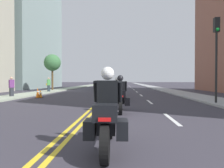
{
  "coord_description": "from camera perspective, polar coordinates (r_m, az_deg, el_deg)",
  "views": [
    {
      "loc": [
        1.38,
        0.45,
        1.36
      ],
      "look_at": [
        0.82,
        11.92,
        1.17
      ],
      "focal_mm": 34.02,
      "sensor_mm": 36.0,
      "label": 1
    }
  ],
  "objects": [
    {
      "name": "pedestrian_0",
      "position": [
        25.11,
        -16.67,
        -0.19
      ],
      "size": [
        0.49,
        0.4,
        1.7
      ],
      "rotation": [
        0.0,
        0.0,
        3.72
      ],
      "color": "#222D36",
      "rests_on": "ground"
    },
    {
      "name": "pedestrian_2",
      "position": [
        18.59,
        -25.39,
        -0.71
      ],
      "size": [
        0.39,
        0.42,
        1.66
      ],
      "rotation": [
        0.0,
        0.0,
        4.08
      ],
      "color": "#27282F",
      "rests_on": "ground"
    },
    {
      "name": "sidewalk_right",
      "position": [
        47.95,
        10.04,
        -0.62
      ],
      "size": [
        2.42,
        144.0,
        0.12
      ],
      "primitive_type": "cube",
      "color": "#949498",
      "rests_on": "ground"
    },
    {
      "name": "lane_dashes_white",
      "position": [
        28.64,
        6.25,
        -1.78
      ],
      "size": [
        0.14,
        56.4,
        0.01
      ],
      "color": "silver",
      "rests_on": "ground"
    },
    {
      "name": "motorcycle_3",
      "position": [
        19.43,
        1.96,
        -1.16
      ],
      "size": [
        0.77,
        2.09,
        1.59
      ],
      "rotation": [
        0.0,
        0.0,
        0.02
      ],
      "color": "black",
      "rests_on": "ground"
    },
    {
      "name": "motorcycle_0",
      "position": [
        4.13,
        -1.26,
        -8.94
      ],
      "size": [
        0.77,
        2.2,
        1.63
      ],
      "rotation": [
        0.0,
        0.0,
        0.01
      ],
      "color": "black",
      "rests_on": "ground"
    },
    {
      "name": "traffic_cone_2",
      "position": [
        17.48,
        -19.35,
        -2.26
      ],
      "size": [
        0.36,
        0.36,
        0.81
      ],
      "color": "black",
      "rests_on": "ground"
    },
    {
      "name": "street_tree_0",
      "position": [
        28.95,
        -15.74,
        5.49
      ],
      "size": [
        2.17,
        2.17,
        4.79
      ],
      "color": "#4F3B22",
      "rests_on": "ground"
    },
    {
      "name": "sidewalk_left",
      "position": [
        48.38,
        -7.72,
        -0.6
      ],
      "size": [
        2.42,
        144.0,
        0.12
      ],
      "primitive_type": "cube",
      "color": "#95A08C",
      "rests_on": "ground"
    },
    {
      "name": "traffic_light_near",
      "position": [
        13.36,
        26.26,
        9.35
      ],
      "size": [
        0.28,
        0.38,
        4.86
      ],
      "color": "black",
      "rests_on": "ground"
    },
    {
      "name": "traffic_cone_1",
      "position": [
        17.59,
        -18.67,
        -2.52
      ],
      "size": [
        0.34,
        0.34,
        0.63
      ],
      "color": "black",
      "rests_on": "ground"
    },
    {
      "name": "ground_plane",
      "position": [
        47.59,
        1.12,
        -0.69
      ],
      "size": [
        264.0,
        264.0,
        0.0
      ],
      "primitive_type": "plane",
      "color": "#35323C"
    },
    {
      "name": "centreline_yellow_inner",
      "position": [
        47.6,
        0.98,
        -0.69
      ],
      "size": [
        0.12,
        132.0,
        0.01
      ],
      "primitive_type": "cube",
      "color": "yellow",
      "rests_on": "ground"
    },
    {
      "name": "building_left_1",
      "position": [
        43.09,
        -23.43,
        11.96
      ],
      "size": [
        9.9,
        19.02,
        19.31
      ],
      "color": "gray",
      "rests_on": "ground"
    },
    {
      "name": "motorcycle_2",
      "position": [
        14.53,
        1.3,
        -1.83
      ],
      "size": [
        0.76,
        2.15,
        1.6
      ],
      "rotation": [
        0.0,
        0.0,
        0.01
      ],
      "color": "black",
      "rests_on": "ground"
    },
    {
      "name": "centreline_yellow_outer",
      "position": [
        47.59,
        1.26,
        -0.69
      ],
      "size": [
        0.12,
        132.0,
        0.01
      ],
      "primitive_type": "cube",
      "color": "yellow",
      "rests_on": "ground"
    },
    {
      "name": "motorcycle_1",
      "position": [
        9.03,
        2.24,
        -3.6
      ],
      "size": [
        0.77,
        2.14,
        1.59
      ],
      "rotation": [
        0.0,
        0.0,
        0.02
      ],
      "color": "black",
      "rests_on": "ground"
    }
  ]
}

